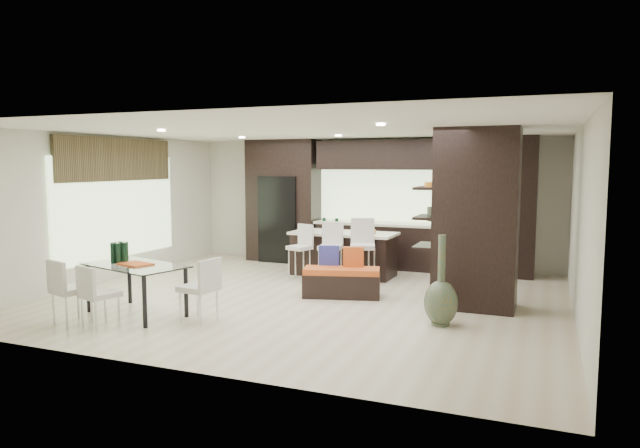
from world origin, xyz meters
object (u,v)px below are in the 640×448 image
at_px(kitchen_island, 344,254).
at_px(chair_near, 100,299).
at_px(chair_far, 72,294).
at_px(stool_left, 300,258).
at_px(stool_mid, 330,258).
at_px(stool_right, 362,259).
at_px(chair_end, 199,292).
at_px(bench, 342,282).
at_px(floor_vase, 441,280).
at_px(dining_table, 136,290).

distance_m(kitchen_island, chair_near, 4.93).
distance_m(chair_near, chair_far, 0.47).
bearing_deg(stool_left, stool_mid, 18.73).
height_order(stool_right, chair_end, stool_right).
bearing_deg(stool_right, bench, -109.84).
relative_size(kitchen_island, chair_near, 2.60).
relative_size(stool_mid, chair_end, 1.09).
bearing_deg(floor_vase, stool_mid, 138.90).
distance_m(dining_table, chair_far, 0.87).
relative_size(stool_left, stool_right, 0.87).
bearing_deg(stool_mid, kitchen_island, 83.69).
distance_m(chair_far, chair_end, 1.70).
bearing_deg(kitchen_island, floor_vase, -48.40).
bearing_deg(stool_right, chair_near, -139.85).
xyz_separation_m(chair_far, chair_end, (1.53, 0.73, -0.00)).
relative_size(stool_right, chair_near, 1.24).
distance_m(stool_mid, dining_table, 3.62).
relative_size(kitchen_island, bench, 1.62).
height_order(kitchen_island, chair_near, kitchen_island).
height_order(stool_right, bench, stool_right).
relative_size(chair_near, chair_end, 0.95).
distance_m(floor_vase, chair_end, 3.30).
bearing_deg(stool_mid, chair_end, -109.55).
distance_m(bench, chair_end, 2.51).
distance_m(stool_left, floor_vase, 3.66).
bearing_deg(stool_left, chair_end, -72.28).
distance_m(kitchen_island, dining_table, 4.27).
relative_size(stool_mid, bench, 0.72).
xyz_separation_m(floor_vase, dining_table, (-4.18, -1.07, -0.25)).
distance_m(stool_right, chair_far, 4.82).
xyz_separation_m(kitchen_island, stool_left, (-0.62, -0.72, -0.00)).
height_order(stool_left, chair_near, stool_left).
height_order(stool_right, chair_far, stool_right).
height_order(stool_mid, bench, stool_mid).
height_order(kitchen_island, stool_left, kitchen_island).
height_order(stool_mid, chair_far, stool_mid).
height_order(kitchen_island, stool_right, stool_right).
bearing_deg(chair_end, stool_right, -16.39).
relative_size(stool_left, dining_table, 0.55).
bearing_deg(kitchen_island, dining_table, -113.56).
distance_m(stool_mid, floor_vase, 3.16).
xyz_separation_m(stool_right, floor_vase, (1.76, -2.06, 0.13)).
distance_m(stool_mid, chair_far, 4.49).
xyz_separation_m(dining_table, chair_far, (-0.47, -0.73, 0.05)).
xyz_separation_m(chair_near, chair_far, (-0.47, -0.01, 0.02)).
relative_size(stool_right, chair_end, 1.17).
distance_m(kitchen_island, chair_far, 5.13).
height_order(stool_left, bench, stool_left).
bearing_deg(stool_right, chair_far, -144.53).
bearing_deg(bench, kitchen_island, 93.49).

